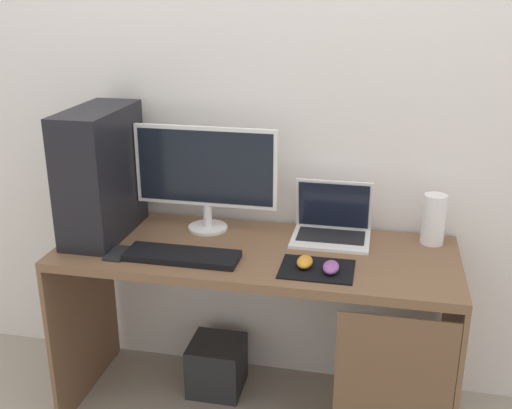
{
  "coord_description": "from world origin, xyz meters",
  "views": [
    {
      "loc": [
        0.44,
        -2.1,
        1.69
      ],
      "look_at": [
        0.0,
        0.0,
        0.91
      ],
      "focal_mm": 43.26,
      "sensor_mm": 36.0,
      "label": 1
    }
  ],
  "objects_px": {
    "monitor": "(206,173)",
    "laptop": "(332,227)",
    "speaker": "(434,219)",
    "cell_phone": "(118,253)",
    "mouse_right": "(331,267)",
    "pc_tower": "(101,173)",
    "keyboard": "(182,256)",
    "subwoofer": "(217,365)",
    "mouse_left": "(305,262)"
  },
  "relations": [
    {
      "from": "laptop",
      "to": "mouse_left",
      "type": "distance_m",
      "value": 0.3
    },
    {
      "from": "pc_tower",
      "to": "speaker",
      "type": "relative_size",
      "value": 2.57
    },
    {
      "from": "subwoofer",
      "to": "keyboard",
      "type": "bearing_deg",
      "value": -101.14
    },
    {
      "from": "pc_tower",
      "to": "monitor",
      "type": "relative_size",
      "value": 0.88
    },
    {
      "from": "pc_tower",
      "to": "cell_phone",
      "type": "height_order",
      "value": "pc_tower"
    },
    {
      "from": "laptop",
      "to": "keyboard",
      "type": "relative_size",
      "value": 0.72
    },
    {
      "from": "speaker",
      "to": "cell_phone",
      "type": "height_order",
      "value": "speaker"
    },
    {
      "from": "cell_phone",
      "to": "mouse_left",
      "type": "bearing_deg",
      "value": 2.89
    },
    {
      "from": "monitor",
      "to": "laptop",
      "type": "xyz_separation_m",
      "value": [
        0.51,
        0.02,
        -0.2
      ]
    },
    {
      "from": "mouse_left",
      "to": "mouse_right",
      "type": "distance_m",
      "value": 0.1
    },
    {
      "from": "laptop",
      "to": "mouse_right",
      "type": "bearing_deg",
      "value": -84.94
    },
    {
      "from": "keyboard",
      "to": "subwoofer",
      "type": "height_order",
      "value": "keyboard"
    },
    {
      "from": "laptop",
      "to": "subwoofer",
      "type": "xyz_separation_m",
      "value": [
        -0.47,
        -0.06,
        -0.67
      ]
    },
    {
      "from": "speaker",
      "to": "keyboard",
      "type": "height_order",
      "value": "speaker"
    },
    {
      "from": "pc_tower",
      "to": "keyboard",
      "type": "distance_m",
      "value": 0.48
    },
    {
      "from": "subwoofer",
      "to": "mouse_left",
      "type": "bearing_deg",
      "value": -29.88
    },
    {
      "from": "cell_phone",
      "to": "subwoofer",
      "type": "relative_size",
      "value": 0.57
    },
    {
      "from": "pc_tower",
      "to": "subwoofer",
      "type": "height_order",
      "value": "pc_tower"
    },
    {
      "from": "laptop",
      "to": "subwoofer",
      "type": "distance_m",
      "value": 0.82
    },
    {
      "from": "pc_tower",
      "to": "laptop",
      "type": "bearing_deg",
      "value": 8.96
    },
    {
      "from": "laptop",
      "to": "cell_phone",
      "type": "bearing_deg",
      "value": -156.79
    },
    {
      "from": "monitor",
      "to": "mouse_left",
      "type": "height_order",
      "value": "monitor"
    },
    {
      "from": "pc_tower",
      "to": "speaker",
      "type": "xyz_separation_m",
      "value": [
        1.28,
        0.17,
        -0.16
      ]
    },
    {
      "from": "pc_tower",
      "to": "cell_phone",
      "type": "relative_size",
      "value": 3.91
    },
    {
      "from": "mouse_left",
      "to": "mouse_right",
      "type": "relative_size",
      "value": 1.0
    },
    {
      "from": "mouse_right",
      "to": "cell_phone",
      "type": "xyz_separation_m",
      "value": [
        -0.79,
        -0.01,
        -0.02
      ]
    },
    {
      "from": "subwoofer",
      "to": "mouse_right",
      "type": "bearing_deg",
      "value": -27.24
    },
    {
      "from": "keyboard",
      "to": "subwoofer",
      "type": "distance_m",
      "value": 0.68
    },
    {
      "from": "keyboard",
      "to": "cell_phone",
      "type": "distance_m",
      "value": 0.25
    },
    {
      "from": "speaker",
      "to": "mouse_left",
      "type": "height_order",
      "value": "speaker"
    },
    {
      "from": "laptop",
      "to": "speaker",
      "type": "distance_m",
      "value": 0.39
    },
    {
      "from": "laptop",
      "to": "keyboard",
      "type": "xyz_separation_m",
      "value": [
        -0.52,
        -0.31,
        -0.03
      ]
    },
    {
      "from": "pc_tower",
      "to": "laptop",
      "type": "distance_m",
      "value": 0.93
    },
    {
      "from": "keyboard",
      "to": "cell_phone",
      "type": "height_order",
      "value": "keyboard"
    },
    {
      "from": "cell_phone",
      "to": "mouse_right",
      "type": "bearing_deg",
      "value": 0.73
    },
    {
      "from": "laptop",
      "to": "monitor",
      "type": "bearing_deg",
      "value": -177.59
    },
    {
      "from": "laptop",
      "to": "mouse_right",
      "type": "xyz_separation_m",
      "value": [
        0.03,
        -0.32,
        -0.02
      ]
    },
    {
      "from": "pc_tower",
      "to": "keyboard",
      "type": "bearing_deg",
      "value": -24.21
    },
    {
      "from": "monitor",
      "to": "mouse_right",
      "type": "bearing_deg",
      "value": -28.99
    },
    {
      "from": "monitor",
      "to": "keyboard",
      "type": "bearing_deg",
      "value": -92.3
    },
    {
      "from": "pc_tower",
      "to": "keyboard",
      "type": "height_order",
      "value": "pc_tower"
    },
    {
      "from": "subwoofer",
      "to": "monitor",
      "type": "bearing_deg",
      "value": 133.03
    },
    {
      "from": "pc_tower",
      "to": "mouse_right",
      "type": "relative_size",
      "value": 5.29
    },
    {
      "from": "monitor",
      "to": "speaker",
      "type": "relative_size",
      "value": 2.92
    },
    {
      "from": "mouse_left",
      "to": "mouse_right",
      "type": "xyz_separation_m",
      "value": [
        0.1,
        -0.02,
        0.0
      ]
    },
    {
      "from": "speaker",
      "to": "pc_tower",
      "type": "bearing_deg",
      "value": -172.5
    },
    {
      "from": "pc_tower",
      "to": "laptop",
      "type": "relative_size",
      "value": 1.68
    },
    {
      "from": "monitor",
      "to": "cell_phone",
      "type": "xyz_separation_m",
      "value": [
        -0.26,
        -0.31,
        -0.24
      ]
    },
    {
      "from": "pc_tower",
      "to": "keyboard",
      "type": "xyz_separation_m",
      "value": [
        0.38,
        -0.17,
        -0.24
      ]
    },
    {
      "from": "laptop",
      "to": "subwoofer",
      "type": "relative_size",
      "value": 1.33
    }
  ]
}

